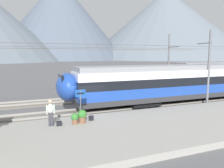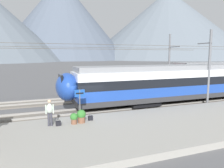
{
  "view_description": "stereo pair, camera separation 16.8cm",
  "coord_description": "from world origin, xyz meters",
  "px_view_note": "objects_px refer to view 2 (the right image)",
  "views": [
    {
      "loc": [
        -4.23,
        -16.24,
        4.8
      ],
      "look_at": [
        3.42,
        3.28,
        2.0
      ],
      "focal_mm": 34.71,
      "sensor_mm": 36.0,
      "label": 1
    },
    {
      "loc": [
        -4.08,
        -16.31,
        4.8
      ],
      "look_at": [
        3.42,
        3.28,
        2.0
      ],
      "focal_mm": 34.71,
      "sensor_mm": 36.0,
      "label": 2
    }
  ],
  "objects_px": {
    "platform_sign": "(80,98)",
    "potted_plant_by_shelter": "(74,118)",
    "passenger_walking": "(50,111)",
    "handbag_beside_passenger": "(58,123)",
    "catenary_mast_mid": "(208,66)",
    "catenary_mast_far_side": "(170,61)",
    "potted_plant_platform_edge": "(81,115)",
    "handbag_near_sign": "(90,118)",
    "train_near_platform": "(220,79)"
  },
  "relations": [
    {
      "from": "train_near_platform",
      "to": "catenary_mast_far_side",
      "type": "height_order",
      "value": "catenary_mast_far_side"
    },
    {
      "from": "train_near_platform",
      "to": "potted_plant_by_shelter",
      "type": "xyz_separation_m",
      "value": [
        -16.49,
        -3.75,
        -1.45
      ]
    },
    {
      "from": "catenary_mast_mid",
      "to": "handbag_beside_passenger",
      "type": "relative_size",
      "value": 108.83
    },
    {
      "from": "platform_sign",
      "to": "passenger_walking",
      "type": "relative_size",
      "value": 1.25
    },
    {
      "from": "train_near_platform",
      "to": "potted_plant_platform_edge",
      "type": "xyz_separation_m",
      "value": [
        -15.98,
        -3.65,
        -1.37
      ]
    },
    {
      "from": "passenger_walking",
      "to": "potted_plant_platform_edge",
      "type": "relative_size",
      "value": 1.94
    },
    {
      "from": "platform_sign",
      "to": "potted_plant_platform_edge",
      "type": "relative_size",
      "value": 2.42
    },
    {
      "from": "potted_plant_platform_edge",
      "to": "platform_sign",
      "type": "bearing_deg",
      "value": 84.73
    },
    {
      "from": "train_near_platform",
      "to": "potted_plant_platform_edge",
      "type": "bearing_deg",
      "value": -167.12
    },
    {
      "from": "handbag_beside_passenger",
      "to": "platform_sign",
      "type": "bearing_deg",
      "value": 25.45
    },
    {
      "from": "platform_sign",
      "to": "handbag_beside_passenger",
      "type": "relative_size",
      "value": 4.92
    },
    {
      "from": "handbag_beside_passenger",
      "to": "potted_plant_platform_edge",
      "type": "bearing_deg",
      "value": 3.63
    },
    {
      "from": "catenary_mast_mid",
      "to": "catenary_mast_far_side",
      "type": "bearing_deg",
      "value": 79.0
    },
    {
      "from": "catenary_mast_far_side",
      "to": "handbag_near_sign",
      "type": "relative_size",
      "value": 105.65
    },
    {
      "from": "handbag_near_sign",
      "to": "potted_plant_by_shelter",
      "type": "distance_m",
      "value": 1.28
    },
    {
      "from": "train_near_platform",
      "to": "potted_plant_by_shelter",
      "type": "height_order",
      "value": "train_near_platform"
    },
    {
      "from": "catenary_mast_mid",
      "to": "handbag_near_sign",
      "type": "height_order",
      "value": "catenary_mast_mid"
    },
    {
      "from": "platform_sign",
      "to": "potted_plant_by_shelter",
      "type": "relative_size",
      "value": 2.94
    },
    {
      "from": "platform_sign",
      "to": "handbag_near_sign",
      "type": "height_order",
      "value": "platform_sign"
    },
    {
      "from": "catenary_mast_mid",
      "to": "platform_sign",
      "type": "distance_m",
      "value": 13.0
    },
    {
      "from": "platform_sign",
      "to": "potted_plant_by_shelter",
      "type": "bearing_deg",
      "value": -127.42
    },
    {
      "from": "passenger_walking",
      "to": "handbag_beside_passenger",
      "type": "xyz_separation_m",
      "value": [
        0.48,
        -0.15,
        -0.79
      ]
    },
    {
      "from": "catenary_mast_far_side",
      "to": "handbag_near_sign",
      "type": "xyz_separation_m",
      "value": [
        -13.74,
        -10.26,
        -3.44
      ]
    },
    {
      "from": "passenger_walking",
      "to": "potted_plant_by_shelter",
      "type": "relative_size",
      "value": 2.36
    },
    {
      "from": "passenger_walking",
      "to": "potted_plant_platform_edge",
      "type": "height_order",
      "value": "passenger_walking"
    },
    {
      "from": "catenary_mast_far_side",
      "to": "potted_plant_platform_edge",
      "type": "distance_m",
      "value": 18.13
    },
    {
      "from": "catenary_mast_far_side",
      "to": "handbag_near_sign",
      "type": "bearing_deg",
      "value": -143.25
    },
    {
      "from": "platform_sign",
      "to": "potted_plant_platform_edge",
      "type": "xyz_separation_m",
      "value": [
        -0.06,
        -0.65,
        -1.06
      ]
    },
    {
      "from": "train_near_platform",
      "to": "passenger_walking",
      "type": "relative_size",
      "value": 20.16
    },
    {
      "from": "handbag_near_sign",
      "to": "potted_plant_by_shelter",
      "type": "xyz_separation_m",
      "value": [
        -1.2,
        -0.37,
        0.25
      ]
    },
    {
      "from": "catenary_mast_far_side",
      "to": "platform_sign",
      "type": "relative_size",
      "value": 22.12
    },
    {
      "from": "catenary_mast_far_side",
      "to": "platform_sign",
      "type": "distance_m",
      "value": 17.56
    },
    {
      "from": "catenary_mast_far_side",
      "to": "platform_sign",
      "type": "height_order",
      "value": "catenary_mast_far_side"
    },
    {
      "from": "train_near_platform",
      "to": "catenary_mast_mid",
      "type": "height_order",
      "value": "catenary_mast_mid"
    },
    {
      "from": "catenary_mast_far_side",
      "to": "potted_plant_by_shelter",
      "type": "bearing_deg",
      "value": -144.57
    },
    {
      "from": "catenary_mast_far_side",
      "to": "potted_plant_platform_edge",
      "type": "xyz_separation_m",
      "value": [
        -14.43,
        -10.54,
        -3.11
      ]
    },
    {
      "from": "catenary_mast_mid",
      "to": "potted_plant_platform_edge",
      "type": "distance_m",
      "value": 13.35
    },
    {
      "from": "catenary_mast_mid",
      "to": "passenger_walking",
      "type": "height_order",
      "value": "catenary_mast_mid"
    },
    {
      "from": "train_near_platform",
      "to": "catenary_mast_mid",
      "type": "xyz_separation_m",
      "value": [
        -3.16,
        -1.37,
        1.56
      ]
    },
    {
      "from": "platform_sign",
      "to": "catenary_mast_far_side",
      "type": "bearing_deg",
      "value": 34.53
    },
    {
      "from": "catenary_mast_mid",
      "to": "potted_plant_by_shelter",
      "type": "height_order",
      "value": "catenary_mast_mid"
    },
    {
      "from": "handbag_near_sign",
      "to": "potted_plant_platform_edge",
      "type": "xyz_separation_m",
      "value": [
        -0.69,
        -0.28,
        0.32
      ]
    },
    {
      "from": "catenary_mast_far_side",
      "to": "platform_sign",
      "type": "xyz_separation_m",
      "value": [
        -14.37,
        -9.88,
        -2.05
      ]
    },
    {
      "from": "potted_plant_platform_edge",
      "to": "potted_plant_by_shelter",
      "type": "xyz_separation_m",
      "value": [
        -0.51,
        -0.09,
        -0.08
      ]
    },
    {
      "from": "potted_plant_by_shelter",
      "to": "handbag_near_sign",
      "type": "bearing_deg",
      "value": 17.11
    },
    {
      "from": "catenary_mast_mid",
      "to": "passenger_walking",
      "type": "xyz_separation_m",
      "value": [
        -14.81,
        -2.22,
        -2.47
      ]
    },
    {
      "from": "catenary_mast_far_side",
      "to": "handbag_near_sign",
      "type": "distance_m",
      "value": 17.49
    },
    {
      "from": "passenger_walking",
      "to": "handbag_near_sign",
      "type": "height_order",
      "value": "passenger_walking"
    },
    {
      "from": "handbag_beside_passenger",
      "to": "potted_plant_platform_edge",
      "type": "distance_m",
      "value": 1.55
    },
    {
      "from": "train_near_platform",
      "to": "handbag_beside_passenger",
      "type": "xyz_separation_m",
      "value": [
        -17.49,
        -3.75,
        -1.7
      ]
    }
  ]
}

